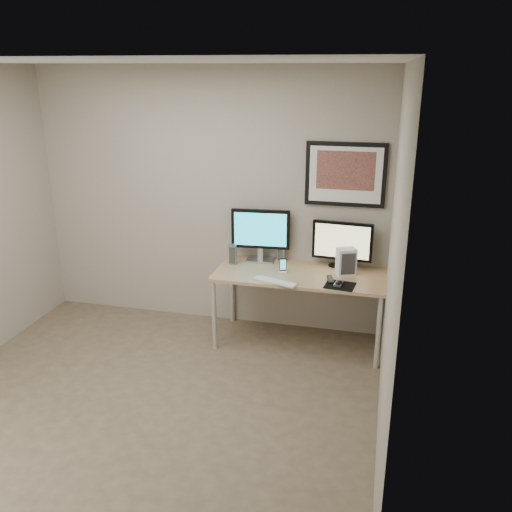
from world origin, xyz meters
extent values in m
plane|color=brown|center=(0.00, 0.00, 0.00)|extent=(3.60, 3.60, 0.00)
plane|color=white|center=(0.00, 0.00, 2.60)|extent=(3.60, 3.60, 0.00)
plane|color=gray|center=(0.00, 1.70, 1.30)|extent=(3.60, 0.00, 3.60)
plane|color=gray|center=(1.80, 0.00, 1.30)|extent=(0.00, 3.40, 3.40)
cube|color=#977A49|center=(1.00, 1.35, 0.71)|extent=(1.60, 0.70, 0.03)
cylinder|color=silver|center=(0.24, 1.04, 0.35)|extent=(0.04, 0.04, 0.70)
cylinder|color=silver|center=(0.24, 1.66, 0.35)|extent=(0.04, 0.04, 0.70)
cylinder|color=silver|center=(1.76, 1.04, 0.35)|extent=(0.04, 0.04, 0.70)
cylinder|color=silver|center=(1.76, 1.66, 0.35)|extent=(0.04, 0.04, 0.70)
cube|color=black|center=(1.35, 1.68, 1.62)|extent=(0.75, 0.03, 0.60)
cube|color=silver|center=(1.35, 1.67, 1.62)|extent=(0.67, 0.00, 0.52)
cube|color=orange|center=(1.35, 1.66, 1.66)|extent=(0.54, 0.00, 0.36)
cube|color=#A7A7AB|center=(0.56, 1.60, 0.74)|extent=(0.28, 0.21, 0.02)
cube|color=#A7A7AB|center=(0.56, 1.60, 0.81)|extent=(0.05, 0.05, 0.11)
cube|color=black|center=(0.56, 1.60, 1.06)|extent=(0.58, 0.08, 0.39)
cube|color=#1196AB|center=(0.56, 1.58, 1.06)|extent=(0.52, 0.04, 0.33)
cube|color=black|center=(1.36, 1.61, 0.74)|extent=(0.25, 0.15, 0.02)
cube|color=black|center=(1.36, 1.61, 0.78)|extent=(0.06, 0.05, 0.06)
cube|color=black|center=(1.36, 1.61, 0.99)|extent=(0.58, 0.08, 0.38)
cube|color=tan|center=(1.36, 1.59, 0.99)|extent=(0.52, 0.05, 0.32)
cylinder|color=#A7A7AB|center=(0.31, 1.44, 0.83)|extent=(0.09, 0.09, 0.20)
cylinder|color=#A7A7AB|center=(0.77, 1.64, 0.81)|extent=(0.08, 0.08, 0.17)
cube|color=black|center=(0.84, 1.33, 0.80)|extent=(0.08, 0.08, 0.14)
cube|color=#B9B9BE|center=(0.82, 1.07, 0.74)|extent=(0.44, 0.24, 0.01)
cube|color=black|center=(1.39, 1.13, 0.73)|extent=(0.29, 0.26, 0.00)
ellipsoid|color=black|center=(1.38, 1.13, 0.75)|extent=(0.08, 0.11, 0.04)
cube|color=black|center=(1.30, 1.23, 0.74)|extent=(0.09, 0.19, 0.02)
cube|color=white|center=(1.42, 1.41, 0.86)|extent=(0.20, 0.18, 0.26)
camera|label=1|loc=(1.72, -3.38, 2.57)|focal=38.00mm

